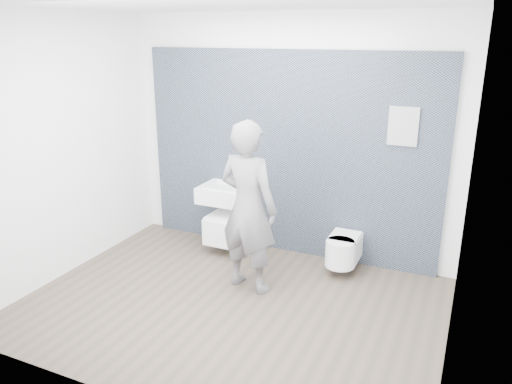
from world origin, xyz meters
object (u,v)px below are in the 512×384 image
at_px(washbasin, 227,194).
at_px(toilet_rounded, 343,250).
at_px(toilet_square, 227,225).
at_px(visitor, 248,207).

relative_size(washbasin, toilet_rounded, 1.16).
xyz_separation_m(toilet_square, visitor, (0.65, -0.76, 0.57)).
height_order(toilet_rounded, visitor, visitor).
relative_size(toilet_square, visitor, 0.41).
xyz_separation_m(toilet_square, toilet_rounded, (1.46, -0.01, -0.05)).
bearing_deg(toilet_rounded, toilet_square, 179.60).
relative_size(toilet_rounded, visitor, 0.31).
bearing_deg(toilet_square, washbasin, 90.00).
xyz_separation_m(washbasin, toilet_rounded, (1.46, -0.04, -0.45)).
bearing_deg(toilet_square, toilet_rounded, -0.40).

